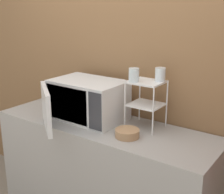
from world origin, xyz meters
TOP-DOWN VIEW (x-y plane):
  - wall_back at (0.00, 0.60)m, footprint 8.00×0.06m
  - counter at (0.00, 0.28)m, footprint 1.75×0.56m
  - microwave at (-0.17, 0.29)m, footprint 0.57×0.66m
  - dish_rack at (0.29, 0.41)m, footprint 0.24×0.21m
  - glass_front_left at (0.22, 0.35)m, footprint 0.07×0.07m
  - glass_back_right at (0.36, 0.47)m, footprint 0.07×0.07m
  - bowl at (0.28, 0.19)m, footprint 0.16×0.16m

SIDE VIEW (x-z plane):
  - counter at x=0.00m, z-range 0.00..0.91m
  - bowl at x=0.28m, z-range 0.91..0.97m
  - microwave at x=-0.17m, z-range 0.91..1.22m
  - dish_rack at x=0.29m, z-range 0.99..1.33m
  - wall_back at x=0.00m, z-range 0.00..2.60m
  - glass_front_left at x=0.22m, z-range 1.25..1.35m
  - glass_back_right at x=0.36m, z-range 1.25..1.35m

